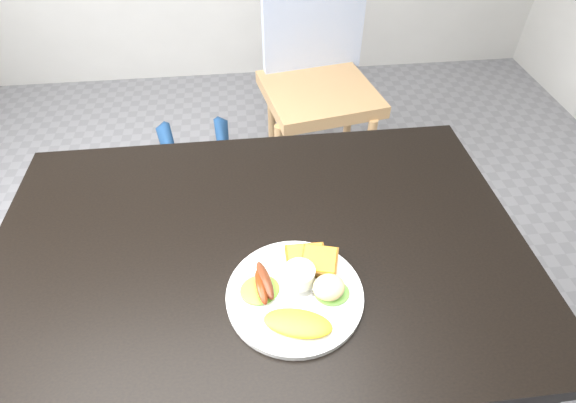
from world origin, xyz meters
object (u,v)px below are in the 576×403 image
Objects in this scene: dining_chair at (319,93)px; person at (196,120)px; plate at (295,295)px; dining_table at (260,248)px.

person is at bearing -139.12° from dining_chair.
dining_chair is 0.32× the size of person.
dining_chair is 0.85m from person.
person is 5.44× the size of plate.
dining_table is 0.17m from plate.
person reaches higher than dining_table.
plate is at bearing 98.73° from person.
person reaches higher than dining_chair.
person is at bearing 108.38° from plate.
person is 0.70m from plate.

